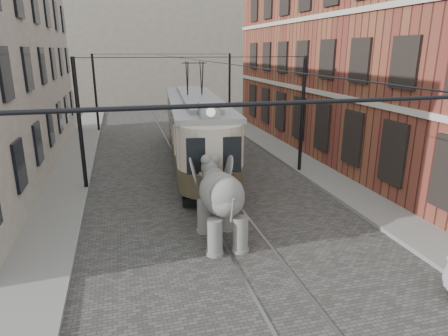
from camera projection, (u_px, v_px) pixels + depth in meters
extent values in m
plane|color=#494643|center=(238.00, 231.00, 14.19)|extent=(120.00, 120.00, 0.00)
cube|color=slate|center=(382.00, 212.00, 15.62)|extent=(2.00, 60.00, 0.15)
cube|color=slate|center=(44.00, 252.00, 12.59)|extent=(2.00, 60.00, 0.15)
cube|color=maroon|center=(372.00, 55.00, 23.46)|extent=(8.00, 26.00, 12.00)
cube|color=gray|center=(147.00, 44.00, 49.21)|extent=(28.00, 10.00, 14.00)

